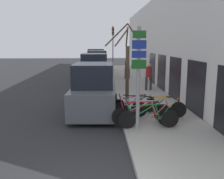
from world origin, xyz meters
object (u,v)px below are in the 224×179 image
object	(u,v)px
pedestrian_far	(127,67)
bicycle_0	(149,118)
parked_car_2	(97,66)
bicycle_3	(140,109)
bicycle_5	(136,106)
parked_car_3	(96,62)
traffic_light	(113,45)
bicycle_4	(159,108)
street_tree	(127,67)
signpost	(138,75)
bicycle_2	(145,112)
parked_car_0	(94,91)
pedestrian_near	(149,75)
bicycle_1	(144,116)
parked_car_1	(94,73)

from	to	relation	value
pedestrian_far	bicycle_0	bearing A→B (deg)	106.78
parked_car_2	pedestrian_far	distance (m)	2.75
bicycle_3	pedestrian_far	size ratio (longest dim) A/B	1.27
bicycle_5	parked_car_3	distance (m)	17.38
bicycle_3	traffic_light	bearing A→B (deg)	31.47
bicycle_3	bicycle_4	world-z (taller)	bicycle_3
bicycle_5	parked_car_2	world-z (taller)	parked_car_2
bicycle_0	parked_car_3	size ratio (longest dim) A/B	0.50
parked_car_3	pedestrian_far	world-z (taller)	parked_car_3
bicycle_5	street_tree	size ratio (longest dim) A/B	0.50
signpost	parked_car_2	size ratio (longest dim) A/B	0.80
bicycle_0	parked_car_2	world-z (taller)	parked_car_2
bicycle_2	parked_car_2	world-z (taller)	parked_car_2
parked_car_2	parked_car_0	bearing A→B (deg)	-89.26
pedestrian_near	parked_car_0	bearing A→B (deg)	53.25
bicycle_2	street_tree	distance (m)	3.42
bicycle_3	parked_car_3	size ratio (longest dim) A/B	0.52
bicycle_1	pedestrian_near	distance (m)	7.37
bicycle_4	pedestrian_near	world-z (taller)	pedestrian_near
pedestrian_near	parked_car_3	bearing A→B (deg)	-73.65
parked_car_0	pedestrian_near	bearing A→B (deg)	57.27
bicycle_2	traffic_light	world-z (taller)	traffic_light
parked_car_0	pedestrian_far	size ratio (longest dim) A/B	2.58
bicycle_2	street_tree	bearing A→B (deg)	20.38
bicycle_5	bicycle_3	bearing A→B (deg)	157.16
parked_car_0	street_tree	distance (m)	2.18
signpost	bicycle_0	world-z (taller)	signpost
bicycle_0	parked_car_1	distance (m)	8.97
pedestrian_far	traffic_light	bearing A→B (deg)	-19.37
bicycle_2	bicycle_3	world-z (taller)	bicycle_3
bicycle_3	bicycle_5	xyz separation A→B (m)	(-0.08, 0.58, -0.04)
bicycle_1	parked_car_3	distance (m)	18.83
bicycle_4	parked_car_1	xyz separation A→B (m)	(-2.81, 7.38, 0.58)
parked_car_0	bicycle_4	bearing A→B (deg)	-23.92
bicycle_0	street_tree	size ratio (longest dim) A/B	0.55
street_tree	parked_car_3	bearing A→B (deg)	96.71
street_tree	traffic_light	bearing A→B (deg)	90.85
pedestrian_far	bicycle_3	bearing A→B (deg)	105.84
bicycle_1	pedestrian_far	world-z (taller)	pedestrian_far
parked_car_0	traffic_light	bearing A→B (deg)	85.70
bicycle_4	parked_car_0	xyz separation A→B (m)	(-2.64, 1.34, 0.48)
bicycle_5	pedestrian_far	size ratio (longest dim) A/B	1.12
parked_car_0	street_tree	world-z (taller)	street_tree
bicycle_0	parked_car_1	bearing A→B (deg)	12.39
bicycle_5	parked_car_1	world-z (taller)	parked_car_1
bicycle_1	parked_car_2	world-z (taller)	parked_car_2
bicycle_3	street_tree	bearing A→B (deg)	35.06
bicycle_4	parked_car_0	bearing A→B (deg)	69.92
bicycle_3	parked_car_3	distance (m)	17.97
pedestrian_near	pedestrian_far	xyz separation A→B (m)	(-0.79, 5.50, 0.01)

